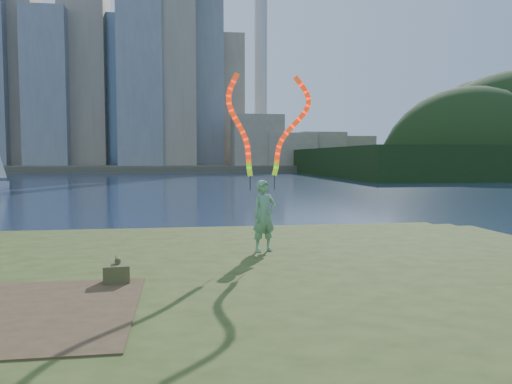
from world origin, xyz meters
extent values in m
plane|color=#1B2843|center=(0.00, 0.00, 0.00)|extent=(320.00, 320.00, 0.00)
cube|color=#374619|center=(0.00, -2.50, 0.15)|extent=(20.00, 18.00, 0.30)
cube|color=#374619|center=(0.00, -2.20, 0.40)|extent=(17.00, 15.00, 0.30)
cube|color=#374619|center=(0.00, -2.00, 0.65)|extent=(14.00, 12.00, 0.30)
cube|color=#47331E|center=(-2.20, -3.20, 0.81)|extent=(3.20, 3.00, 0.02)
cube|color=#484335|center=(0.00, 95.00, 0.60)|extent=(320.00, 40.00, 1.20)
cylinder|color=silver|center=(18.00, 102.00, 30.20)|extent=(2.80, 2.80, 58.00)
imported|color=#16762E|center=(1.60, 0.27, 1.52)|extent=(0.61, 0.52, 1.43)
cylinder|color=black|center=(1.32, 0.25, 2.18)|extent=(0.02, 0.02, 0.30)
cylinder|color=black|center=(1.85, 0.47, 2.18)|extent=(0.02, 0.02, 0.30)
cube|color=#464924|center=(-1.00, -1.89, 0.94)|extent=(0.41, 0.29, 0.27)
cylinder|color=#464924|center=(-1.00, -1.71, 1.12)|extent=(0.12, 0.26, 0.09)
camera|label=1|loc=(-0.04, -9.48, 2.69)|focal=35.00mm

